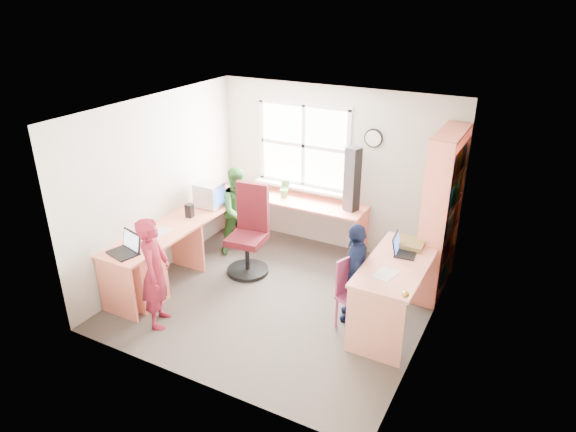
% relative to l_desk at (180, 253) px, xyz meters
% --- Properties ---
extents(room, '(3.64, 3.44, 2.44)m').
position_rel_l_desk_xyz_m(room, '(1.32, 0.38, 0.76)').
color(room, '#433B34').
rests_on(room, ground).
extents(l_desk, '(2.38, 2.95, 0.75)m').
position_rel_l_desk_xyz_m(l_desk, '(0.00, 0.00, 0.00)').
color(l_desk, '#FF8365').
rests_on(l_desk, ground).
extents(right_desk, '(0.67, 1.43, 0.83)m').
position_rel_l_desk_xyz_m(right_desk, '(2.74, 0.43, 0.14)').
color(right_desk, '#F29379').
rests_on(right_desk, ground).
extents(bookshelf, '(0.30, 1.02, 2.10)m').
position_rel_l_desk_xyz_m(bookshelf, '(2.96, 1.47, 0.55)').
color(bookshelf, '#FF8365').
rests_on(bookshelf, ground).
extents(swivel_chair, '(0.64, 0.64, 1.24)m').
position_rel_l_desk_xyz_m(swivel_chair, '(0.60, 0.75, 0.08)').
color(swivel_chair, black).
rests_on(swivel_chair, ground).
extents(wooden_chair, '(0.49, 0.49, 0.87)m').
position_rel_l_desk_xyz_m(wooden_chair, '(2.33, 0.18, 0.01)').
color(wooden_chair, '#A03562').
rests_on(wooden_chair, ground).
extents(crt_monitor, '(0.36, 0.32, 0.35)m').
position_rel_l_desk_xyz_m(crt_monitor, '(-0.15, 0.90, 0.47)').
color(crt_monitor, silver).
rests_on(crt_monitor, l_desk).
extents(laptop_left, '(0.42, 0.37, 0.24)m').
position_rel_l_desk_xyz_m(laptop_left, '(-0.20, -0.69, 0.35)').
color(laptop_left, black).
rests_on(laptop_left, l_desk).
extents(laptop_right, '(0.29, 0.34, 0.22)m').
position_rel_l_desk_xyz_m(laptop_right, '(2.71, 0.68, 0.42)').
color(laptop_right, black).
rests_on(laptop_right, right_desk).
extents(speaker_a, '(0.10, 0.10, 0.19)m').
position_rel_l_desk_xyz_m(speaker_a, '(-0.17, 0.48, 0.39)').
color(speaker_a, black).
rests_on(speaker_a, l_desk).
extents(speaker_b, '(0.12, 0.12, 0.19)m').
position_rel_l_desk_xyz_m(speaker_b, '(-0.14, 1.18, 0.39)').
color(speaker_b, black).
rests_on(speaker_b, l_desk).
extents(cd_tower, '(0.22, 0.21, 0.91)m').
position_rel_l_desk_xyz_m(cd_tower, '(1.67, 1.72, 0.75)').
color(cd_tower, black).
rests_on(cd_tower, l_desk).
extents(game_box, '(0.34, 0.34, 0.07)m').
position_rel_l_desk_xyz_m(game_box, '(2.75, 0.89, 0.40)').
color(game_box, red).
rests_on(game_box, right_desk).
extents(paper_a, '(0.23, 0.30, 0.00)m').
position_rel_l_desk_xyz_m(paper_a, '(-0.22, -0.07, 0.30)').
color(paper_a, '#BDB6B3').
rests_on(paper_a, l_desk).
extents(paper_b, '(0.26, 0.32, 0.00)m').
position_rel_l_desk_xyz_m(paper_b, '(2.70, 0.12, 0.37)').
color(paper_b, '#BDB6B3').
rests_on(paper_b, right_desk).
extents(potted_plant, '(0.16, 0.13, 0.29)m').
position_rel_l_desk_xyz_m(potted_plant, '(0.64, 1.69, 0.44)').
color(potted_plant, '#337C31').
rests_on(potted_plant, l_desk).
extents(person_red, '(0.51, 0.58, 1.34)m').
position_rel_l_desk_xyz_m(person_red, '(0.32, -0.80, 0.22)').
color(person_red, maroon).
rests_on(person_red, ground).
extents(person_green, '(0.74, 0.79, 1.30)m').
position_rel_l_desk_xyz_m(person_green, '(0.17, 1.17, 0.19)').
color(person_green, '#306C2B').
rests_on(person_green, ground).
extents(person_navy, '(0.49, 0.78, 1.23)m').
position_rel_l_desk_xyz_m(person_navy, '(2.28, 0.35, 0.16)').
color(person_navy, '#121A39').
rests_on(person_navy, ground).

